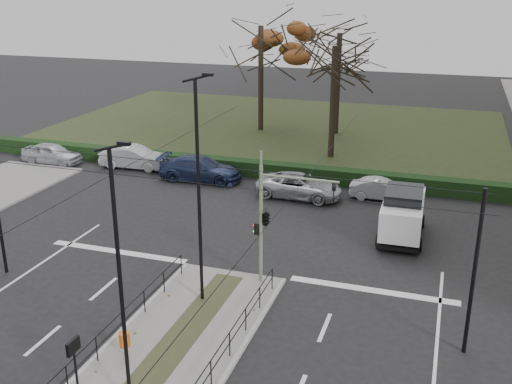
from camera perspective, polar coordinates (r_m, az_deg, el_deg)
ground at (r=22.54m, az=-6.64°, el=-13.27°), size 140.00×140.00×0.00m
median_island at (r=20.67m, az=-9.65°, el=-16.57°), size 4.40×15.00×0.14m
park at (r=52.54m, az=1.98°, el=6.14°), size 38.00×26.00×0.10m
hedge at (r=40.17m, az=-3.43°, el=2.58°), size 38.00×1.00×1.00m
median_railing at (r=20.08m, az=-9.93°, el=-14.63°), size 4.14×13.24×0.92m
catenary at (r=22.24m, az=-5.24°, el=-3.70°), size 20.00×34.00×6.00m
traffic_light at (r=24.31m, az=1.14°, el=-2.32°), size 3.48×1.97×5.12m
litter_bin at (r=21.06m, az=-12.41°, el=-13.59°), size 0.37×0.37×0.94m
info_panel at (r=18.88m, az=-16.96°, el=-14.50°), size 0.12×0.57×2.19m
streetlamp_median_near at (r=17.23m, az=-12.76°, el=-8.18°), size 0.68×0.14×8.15m
streetlamp_median_far at (r=22.50m, az=-5.43°, el=0.08°), size 0.75×0.15×8.98m
parked_car_first at (r=44.39m, az=-18.88°, el=3.50°), size 4.30×1.74×1.46m
parked_car_second at (r=41.74m, az=-11.50°, el=3.25°), size 4.78×1.95×1.54m
parked_car_third at (r=38.54m, az=-5.33°, el=2.22°), size 5.46×2.45×1.56m
parked_car_fourth at (r=35.46m, az=4.16°, el=0.58°), size 5.13×2.50×1.40m
white_van at (r=30.59m, az=13.80°, el=-1.91°), size 2.23×4.72×2.48m
rust_tree at (r=50.34m, az=0.47°, el=15.55°), size 7.60×7.60×11.35m
bare_tree_center at (r=49.73m, az=7.96°, el=14.08°), size 6.57×6.57×10.81m
bare_tree_near at (r=42.52m, az=7.53°, el=12.87°), size 6.66×6.66×10.45m
parked_car_fifth at (r=35.82m, az=11.88°, el=0.25°), size 3.74×1.43×1.22m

